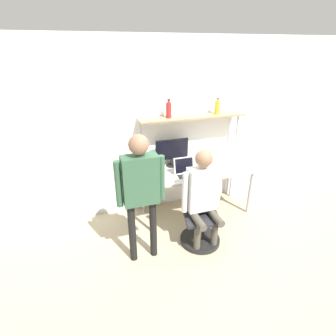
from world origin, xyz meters
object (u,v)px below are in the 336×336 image
(bottle_red, at_px, (169,110))
(bottle_amber, at_px, (217,107))
(monitor, at_px, (172,151))
(laptop, at_px, (185,170))
(cell_phone, at_px, (202,174))
(person_seated, at_px, (203,192))
(office_chair, at_px, (200,224))
(person_standing, at_px, (141,185))

(bottle_red, height_order, bottle_amber, bottle_red)
(monitor, distance_m, laptop, 0.42)
(laptop, distance_m, cell_phone, 0.27)
(monitor, relative_size, laptop, 1.69)
(cell_phone, relative_size, person_seated, 0.11)
(office_chair, distance_m, bottle_red, 1.70)
(bottle_red, bearing_deg, person_standing, -123.77)
(office_chair, relative_size, person_seated, 0.65)
(bottle_red, relative_size, bottle_amber, 1.12)
(monitor, bearing_deg, bottle_amber, -0.76)
(bottle_red, distance_m, bottle_amber, 0.80)
(cell_phone, xyz_separation_m, bottle_amber, (0.42, 0.45, 0.89))
(person_standing, xyz_separation_m, bottle_amber, (1.48, 1.02, 0.59))
(bottle_amber, bearing_deg, bottle_red, -180.00)
(cell_phone, xyz_separation_m, bottle_red, (-0.38, 0.45, 0.90))
(laptop, distance_m, bottle_amber, 1.12)
(monitor, distance_m, cell_phone, 0.61)
(monitor, height_order, office_chair, monitor)
(bottle_red, bearing_deg, laptop, -69.10)
(office_chair, relative_size, person_standing, 0.54)
(laptop, height_order, bottle_red, bottle_red)
(laptop, height_order, bottle_amber, bottle_amber)
(monitor, xyz_separation_m, office_chair, (0.09, -0.95, -0.75))
(cell_phone, distance_m, person_standing, 1.24)
(person_seated, bearing_deg, person_standing, -177.67)
(cell_phone, xyz_separation_m, person_seated, (-0.24, -0.53, 0.03))
(monitor, xyz_separation_m, person_seated, (0.08, -0.99, -0.21))
(cell_phone, relative_size, office_chair, 0.17)
(monitor, height_order, laptop, monitor)
(bottle_amber, bearing_deg, office_chair, -124.40)
(bottle_red, xyz_separation_m, bottle_amber, (0.80, 0.00, -0.01))
(person_seated, bearing_deg, laptop, 90.52)
(office_chair, relative_size, bottle_red, 3.26)
(laptop, xyz_separation_m, bottle_red, (-0.14, 0.36, 0.84))
(monitor, relative_size, bottle_amber, 2.18)
(cell_phone, height_order, person_standing, person_standing)
(office_chair, xyz_separation_m, person_standing, (-0.83, -0.08, 0.80))
(cell_phone, height_order, bottle_amber, bottle_amber)
(office_chair, distance_m, person_standing, 1.16)
(bottle_amber, bearing_deg, monitor, 179.24)
(person_seated, height_order, bottle_red, bottle_red)
(office_chair, bearing_deg, person_standing, -174.63)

